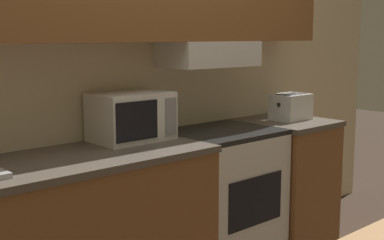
# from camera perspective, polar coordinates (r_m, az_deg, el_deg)

# --- Properties ---
(wall_back) EXTENTS (5.31, 0.38, 2.55)m
(wall_back) POSITION_cam_1_polar(r_m,az_deg,el_deg) (3.15, -6.64, 8.68)
(wall_back) COLOR beige
(wall_back) RESTS_ON ground_plane
(lower_counter_right_stub) EXTENTS (0.56, 0.63, 0.90)m
(lower_counter_right_stub) POSITION_cam_1_polar(r_m,az_deg,el_deg) (3.94, 9.78, -6.46)
(lower_counter_right_stub) COLOR brown
(lower_counter_right_stub) RESTS_ON ground_plane
(stove_range) EXTENTS (0.68, 0.58, 0.90)m
(stove_range) POSITION_cam_1_polar(r_m,az_deg,el_deg) (3.49, 3.18, -8.36)
(stove_range) COLOR white
(stove_range) RESTS_ON ground_plane
(microwave) EXTENTS (0.44, 0.30, 0.27)m
(microwave) POSITION_cam_1_polar(r_m,az_deg,el_deg) (3.05, -6.48, 0.37)
(microwave) COLOR white
(microwave) RESTS_ON lower_counter_main
(toaster) EXTENTS (0.27, 0.20, 0.18)m
(toaster) POSITION_cam_1_polar(r_m,az_deg,el_deg) (3.85, 10.48, 1.41)
(toaster) COLOR white
(toaster) RESTS_ON lower_counter_right_stub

